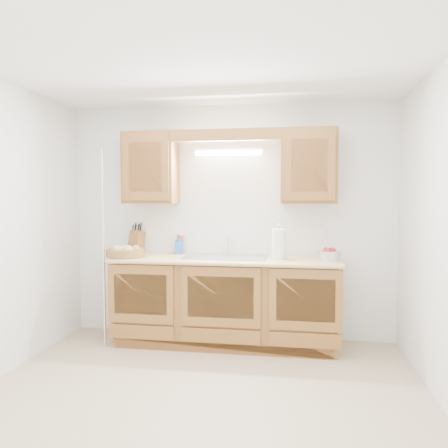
% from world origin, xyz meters
% --- Properties ---
extents(room, '(3.52, 3.50, 2.50)m').
position_xyz_m(room, '(0.00, 0.00, 1.25)').
color(room, '#C3AD8C').
rests_on(room, ground).
extents(base_cabinets, '(2.20, 0.60, 0.86)m').
position_xyz_m(base_cabinets, '(0.00, 1.20, 0.44)').
color(base_cabinets, brown).
rests_on(base_cabinets, ground).
extents(countertop, '(2.30, 0.63, 0.04)m').
position_xyz_m(countertop, '(0.00, 1.19, 0.88)').
color(countertop, '#DAB772').
rests_on(countertop, base_cabinets).
extents(upper_cabinet_left, '(0.55, 0.33, 0.75)m').
position_xyz_m(upper_cabinet_left, '(-0.83, 1.33, 1.83)').
color(upper_cabinet_left, brown).
rests_on(upper_cabinet_left, room).
extents(upper_cabinet_right, '(0.55, 0.33, 0.75)m').
position_xyz_m(upper_cabinet_right, '(0.83, 1.33, 1.83)').
color(upper_cabinet_right, brown).
rests_on(upper_cabinet_right, room).
extents(valance, '(2.20, 0.05, 0.12)m').
position_xyz_m(valance, '(0.00, 1.19, 2.14)').
color(valance, brown).
rests_on(valance, room).
extents(fluorescent_fixture, '(0.76, 0.08, 0.08)m').
position_xyz_m(fluorescent_fixture, '(0.00, 1.42, 2.00)').
color(fluorescent_fixture, white).
rests_on(fluorescent_fixture, room).
extents(sink, '(0.84, 0.46, 0.36)m').
position_xyz_m(sink, '(0.00, 1.21, 0.83)').
color(sink, '#9E9EA3').
rests_on(sink, countertop).
extents(wire_shelf_pole, '(0.03, 0.03, 2.00)m').
position_xyz_m(wire_shelf_pole, '(-1.20, 0.94, 1.00)').
color(wire_shelf_pole, silver).
rests_on(wire_shelf_pole, ground).
extents(outlet_plate, '(0.08, 0.01, 0.12)m').
position_xyz_m(outlet_plate, '(0.95, 1.49, 1.15)').
color(outlet_plate, white).
rests_on(outlet_plate, room).
extents(fruit_basket, '(0.40, 0.40, 0.12)m').
position_xyz_m(fruit_basket, '(-1.03, 1.09, 0.95)').
color(fruit_basket, olive).
rests_on(fruit_basket, countertop).
extents(knife_block, '(0.17, 0.22, 0.35)m').
position_xyz_m(knife_block, '(-1.03, 1.41, 1.02)').
color(knife_block, brown).
rests_on(knife_block, countertop).
extents(orange_canister, '(0.09, 0.09, 0.22)m').
position_xyz_m(orange_canister, '(-0.54, 1.44, 1.01)').
color(orange_canister, '#DA3E0C').
rests_on(orange_canister, countertop).
extents(soap_bottle, '(0.11, 0.12, 0.21)m').
position_xyz_m(soap_bottle, '(-0.54, 1.40, 1.01)').
color(soap_bottle, blue).
rests_on(soap_bottle, countertop).
extents(sponge, '(0.13, 0.09, 0.03)m').
position_xyz_m(sponge, '(0.54, 1.43, 0.91)').
color(sponge, '#CC333F').
rests_on(sponge, countertop).
extents(paper_towel, '(0.17, 0.17, 0.35)m').
position_xyz_m(paper_towel, '(0.54, 1.19, 1.05)').
color(paper_towel, silver).
rests_on(paper_towel, countertop).
extents(apple_bowl, '(0.26, 0.26, 0.12)m').
position_xyz_m(apple_bowl, '(1.03, 1.19, 0.95)').
color(apple_bowl, silver).
rests_on(apple_bowl, countertop).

